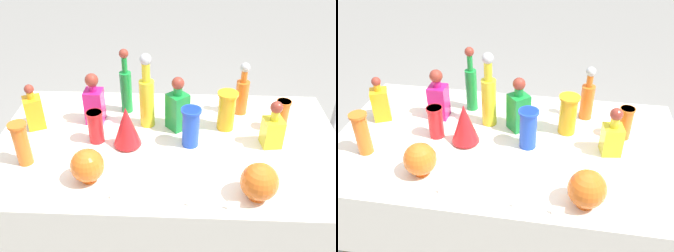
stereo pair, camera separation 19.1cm
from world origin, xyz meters
TOP-DOWN VIEW (x-y plane):
  - ground_plane at (0.00, 0.00)m, footprint 40.00×40.00m
  - display_table at (0.00, -0.04)m, footprint 1.82×1.04m
  - tall_bottle_0 at (0.41, 0.31)m, footprint 0.07×0.07m
  - tall_bottle_1 at (-0.12, 0.16)m, footprint 0.08×0.08m
  - tall_bottle_2 at (-0.25, 0.30)m, footprint 0.07×0.07m
  - square_decanter_0 at (0.53, 0.00)m, footprint 0.11×0.11m
  - square_decanter_1 at (-0.42, 0.18)m, footprint 0.10×0.10m
  - square_decanter_2 at (-0.74, 0.11)m, footprint 0.12×0.12m
  - square_decanter_3 at (0.05, 0.14)m, footprint 0.14×0.14m
  - slender_vase_0 at (0.31, 0.15)m, footprint 0.11×0.11m
  - slender_vase_1 at (0.12, -0.02)m, footprint 0.10×0.10m
  - slender_vase_2 at (0.61, 0.15)m, footprint 0.08×0.08m
  - slender_vase_3 at (-0.68, -0.20)m, footprint 0.09×0.09m
  - slender_vase_4 at (-0.37, -0.01)m, footprint 0.09×0.09m
  - fluted_vase_0 at (-0.21, -0.04)m, footprint 0.14×0.14m
  - round_bowl_0 at (0.40, -0.39)m, footprint 0.16×0.16m
  - round_bowl_1 at (-0.35, -0.31)m, footprint 0.15×0.15m
  - price_tag_left at (0.13, -0.45)m, footprint 0.06×0.02m
  - price_tag_center at (0.29, -0.47)m, footprint 0.05×0.02m
  - price_tag_right at (-0.20, -0.42)m, footprint 0.06×0.02m
  - cardboard_box_behind_left at (0.24, 0.87)m, footprint 0.58×0.49m

SIDE VIEW (x-z plane):
  - ground_plane at x=0.00m, z-range 0.00..0.00m
  - cardboard_box_behind_left at x=0.24m, z-range -0.04..0.43m
  - display_table at x=0.00m, z-range 0.32..1.08m
  - price_tag_right at x=-0.20m, z-range 0.76..0.79m
  - price_tag_left at x=0.13m, z-range 0.76..0.79m
  - price_tag_center at x=0.29m, z-range 0.76..0.80m
  - round_bowl_1 at x=-0.35m, z-range 0.76..0.93m
  - round_bowl_0 at x=0.40m, z-range 0.76..0.94m
  - slender_vase_4 at x=-0.37m, z-range 0.77..0.94m
  - slender_vase_2 at x=0.61m, z-range 0.77..0.94m
  - square_decanter_0 at x=0.53m, z-range 0.73..0.99m
  - square_decanter_2 at x=-0.74m, z-range 0.73..0.99m
  - slender_vase_1 at x=0.12m, z-range 0.77..0.98m
  - fluted_vase_0 at x=-0.21m, z-range 0.76..0.99m
  - slender_vase_0 at x=0.31m, z-range 0.77..0.99m
  - slender_vase_3 at x=-0.68m, z-range 0.77..0.99m
  - square_decanter_1 at x=-0.42m, z-range 0.74..1.04m
  - square_decanter_3 at x=0.05m, z-range 0.74..1.04m
  - tall_bottle_0 at x=0.41m, z-range 0.73..1.05m
  - tall_bottle_2 at x=-0.25m, z-range 0.73..1.12m
  - tall_bottle_1 at x=-0.12m, z-range 0.73..1.15m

